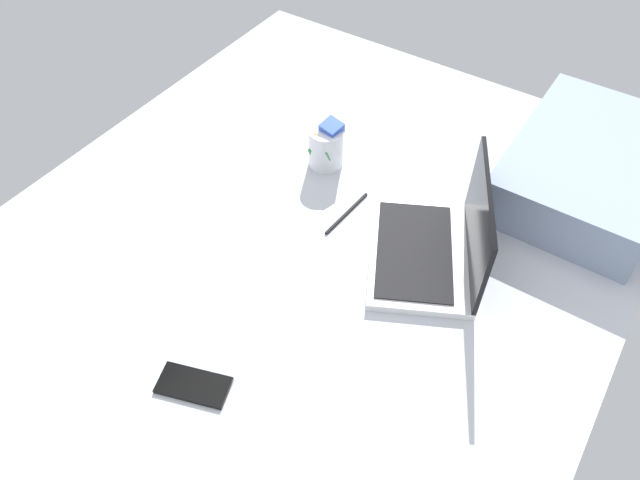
{
  "coord_description": "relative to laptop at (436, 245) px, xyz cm",
  "views": [
    {
      "loc": [
        71.95,
        54.23,
        124.6
      ],
      "look_at": [
        -2.33,
        5.25,
        24.0
      ],
      "focal_mm": 33.89,
      "sensor_mm": 36.0,
      "label": 1
    }
  ],
  "objects": [
    {
      "name": "bed_mattress",
      "position": [
        16.5,
        -27.09,
        -13.41
      ],
      "size": [
        180.0,
        140.0,
        18.0
      ],
      "primitive_type": "cube",
      "color": "#B7BCC6",
      "rests_on": "ground"
    },
    {
      "name": "laptop",
      "position": [
        0.0,
        0.0,
        0.0
      ],
      "size": [
        39.83,
        35.42,
        23.0
      ],
      "rotation": [
        0.0,
        0.0,
        0.47
      ],
      "color": "silver",
      "rests_on": "bed_mattress"
    },
    {
      "name": "snack_cup",
      "position": [
        -13.8,
        -38.46,
        1.59
      ],
      "size": [
        9.38,
        9.0,
        13.48
      ],
      "color": "silver",
      "rests_on": "bed_mattress"
    },
    {
      "name": "cell_phone",
      "position": [
        54.91,
        -24.37,
        -4.01
      ],
      "size": [
        10.9,
        15.44,
        0.8
      ],
      "primitive_type": "cube",
      "rotation": [
        0.0,
        0.0,
        0.32
      ],
      "color": "black",
      "rests_on": "bed_mattress"
    },
    {
      "name": "pillow",
      "position": [
        -42.14,
        20.91,
        2.09
      ],
      "size": [
        52.0,
        36.0,
        13.0
      ],
      "primitive_type": "cube",
      "color": "#8C9EB7",
      "rests_on": "bed_mattress"
    },
    {
      "name": "charger_cable",
      "position": [
        -0.96,
        -23.97,
        -4.11
      ],
      "size": [
        17.0,
        1.82,
        0.6
      ],
      "primitive_type": "cube",
      "rotation": [
        0.0,
        0.0,
        -0.07
      ],
      "color": "black",
      "rests_on": "bed_mattress"
    }
  ]
}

